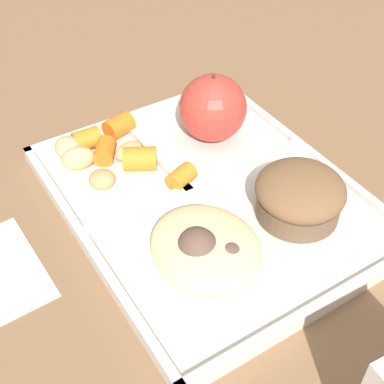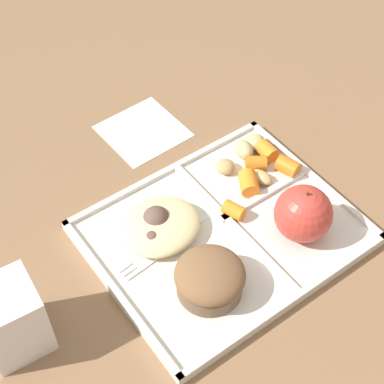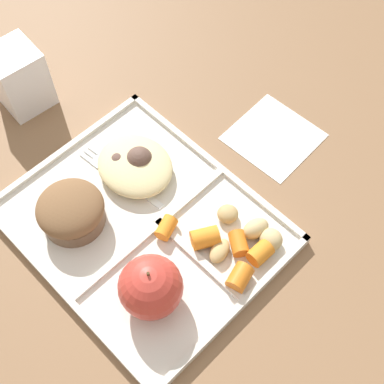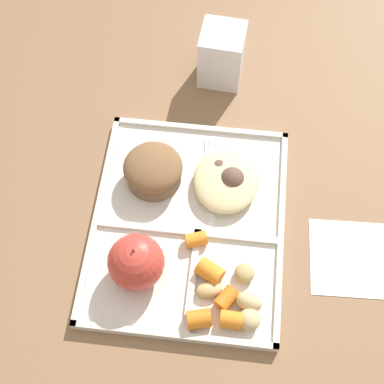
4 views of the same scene
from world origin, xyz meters
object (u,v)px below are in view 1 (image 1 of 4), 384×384
at_px(bran_muffin, 300,195).
at_px(plastic_fork, 235,257).
at_px(green_apple, 213,108).
at_px(lunch_tray, 208,198).

distance_m(bran_muffin, plastic_fork, 0.09).
bearing_deg(bran_muffin, plastic_fork, -80.28).
bearing_deg(green_apple, lunch_tray, -36.20).
height_order(bran_muffin, plastic_fork, bran_muffin).
bearing_deg(bran_muffin, lunch_tray, -139.00).
bearing_deg(lunch_tray, green_apple, 143.80).
bearing_deg(plastic_fork, lunch_tray, 163.40).
xyz_separation_m(lunch_tray, green_apple, (-0.08, 0.06, 0.04)).
relative_size(lunch_tray, plastic_fork, 2.33).
bearing_deg(plastic_fork, green_apple, 152.84).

